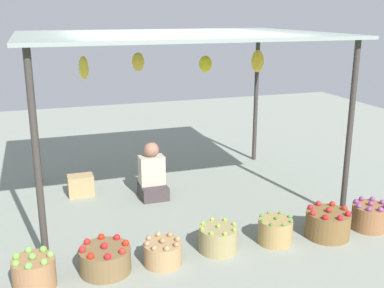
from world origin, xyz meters
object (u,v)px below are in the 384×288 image
Objects in this scene: basket_green_apples at (34,272)px; basket_red_apples at (328,224)px; vendor_person at (152,176)px; basket_potatoes at (163,253)px; basket_red_tomatoes at (105,259)px; basket_green_chilies at (275,231)px; basket_purple_onions at (369,216)px; wooden_crate_near_vendor at (81,185)px; basket_limes at (218,239)px.

basket_green_apples is 0.80× the size of basket_red_apples.
basket_potatoes is (-0.34, -1.79, -0.18)m from vendor_person.
basket_red_tomatoes is 2.53m from basket_red_apples.
vendor_person is at bearing 118.81° from basket_green_chilies.
basket_red_tomatoes is 1.24× the size of basket_purple_onions.
wooden_crate_near_vendor is at bearing 105.51° from basket_potatoes.
vendor_person is 2.43m from basket_red_apples.
basket_green_apples reaches higher than basket_green_chilies.
vendor_person is 1.83m from basket_potatoes.
wooden_crate_near_vendor is at bearing 145.40° from basket_purple_onions.
basket_purple_onions reaches higher than basket_red_tomatoes.
basket_red_tomatoes is at bearing -89.48° from wooden_crate_near_vendor.
basket_red_tomatoes reaches higher than wooden_crate_near_vendor.
basket_red_apples is (1.31, -0.10, 0.02)m from basket_limes.
basket_potatoes is 0.79× the size of basket_red_apples.
basket_red_tomatoes reaches higher than basket_green_chilies.
basket_green_apples is 1.89m from basket_limes.
basket_purple_onions is at bearing -2.58° from basket_limes.
basket_red_tomatoes is at bearing 179.97° from basket_green_chilies.
basket_green_chilies is at bearing -61.19° from vendor_person.
wooden_crate_near_vendor is at bearing 120.81° from basket_limes.
basket_green_apples is at bearing -178.52° from basket_green_chilies.
basket_purple_onions is (3.78, 0.02, -0.00)m from basket_green_apples.
basket_potatoes is 0.93× the size of basket_limes.
vendor_person is 1.75m from basket_limes.
basket_green_chilies is 0.64m from basket_red_apples.
basket_red_tomatoes is at bearing -117.74° from vendor_person.
basket_green_apples is 0.97× the size of basket_purple_onions.
basket_purple_onions is at bearing -0.88° from basket_red_tomatoes.
basket_potatoes is at bearing 179.82° from basket_purple_onions.
basket_red_apples reaches higher than basket_purple_onions.
basket_purple_onions is (1.89, -0.09, 0.02)m from basket_limes.
basket_limes is at bearing 1.77° from basket_red_tomatoes.
basket_green_apples is at bearing -179.91° from basket_red_apples.
basket_green_chilies is (1.31, 0.04, 0.02)m from basket_potatoes.
vendor_person is 1.56× the size of basket_red_apples.
basket_red_tomatoes is (-0.92, -1.75, -0.17)m from vendor_person.
basket_green_chilies is (0.67, -0.04, 0.00)m from basket_limes.
basket_red_apples reaches higher than basket_potatoes.
basket_purple_onions is 3.80m from wooden_crate_near_vendor.
basket_green_chilies is (2.55, 0.07, -0.01)m from basket_green_apples.
basket_purple_onions is (3.11, -0.05, 0.02)m from basket_red_tomatoes.
basket_green_apples is (-1.59, -1.82, -0.14)m from vendor_person.
basket_purple_onions is (2.53, -0.01, 0.03)m from basket_potatoes.
basket_potatoes is (0.58, -0.04, -0.01)m from basket_red_tomatoes.
basket_purple_onions is at bearing 1.40° from basket_red_apples.
basket_limes is 1.02× the size of basket_purple_onions.
basket_red_tomatoes is 1.21× the size of basket_limes.
basket_red_apples is at bearing -5.45° from basket_green_chilies.
basket_green_chilies is 1.23m from basket_purple_onions.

